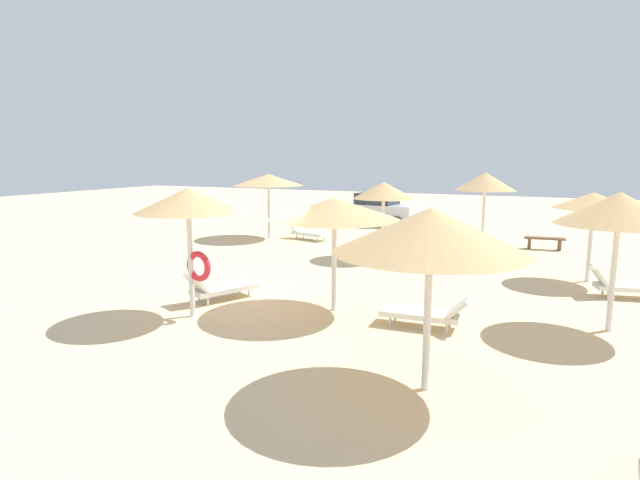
# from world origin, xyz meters

# --- Properties ---
(ground_plane) EXTENTS (80.00, 80.00, 0.00)m
(ground_plane) POSITION_xyz_m (0.00, 0.00, 0.00)
(ground_plane) COLOR beige
(parasol_0) EXTENTS (2.22, 2.22, 2.75)m
(parasol_0) POSITION_xyz_m (0.64, 6.98, 2.44)
(parasol_0) COLOR silver
(parasol_0) RESTS_ON ground
(parasol_1) EXTENTS (3.13, 3.13, 2.87)m
(parasol_1) POSITION_xyz_m (-5.50, 9.36, 2.60)
(parasol_1) COLOR silver
(parasol_1) RESTS_ON ground
(parasol_2) EXTENTS (2.27, 2.27, 2.63)m
(parasol_2) POSITION_xyz_m (7.25, 6.10, 2.38)
(parasol_2) COLOR silver
(parasol_2) RESTS_ON ground
(parasol_3) EXTENTS (2.40, 2.40, 2.96)m
(parasol_3) POSITION_xyz_m (-1.14, -1.52, 2.64)
(parasol_3) COLOR silver
(parasol_3) RESTS_ON ground
(parasol_5) EXTENTS (3.12, 3.12, 2.70)m
(parasol_5) POSITION_xyz_m (1.62, 0.32, 2.43)
(parasol_5) COLOR silver
(parasol_5) RESTS_ON ground
(parasol_6) EXTENTS (2.48, 2.48, 2.94)m
(parasol_6) POSITION_xyz_m (7.48, 1.38, 2.59)
(parasol_6) COLOR silver
(parasol_6) RESTS_ON ground
(parasol_7) EXTENTS (2.99, 2.99, 2.89)m
(parasol_7) POSITION_xyz_m (4.64, -3.02, 2.54)
(parasol_7) COLOR silver
(parasol_7) RESTS_ON ground
(parasol_8) EXTENTS (2.33, 2.33, 3.03)m
(parasol_8) POSITION_xyz_m (3.67, 10.38, 2.67)
(parasol_8) COLOR silver
(parasol_8) RESTS_ON ground
(lounger_0) EXTENTS (1.11, 1.96, 0.79)m
(lounger_0) POSITION_xyz_m (0.91, 8.92, 0.32)
(lounger_0) COLOR silver
(lounger_0) RESTS_ON ground
(lounger_1) EXTENTS (1.99, 1.08, 0.71)m
(lounger_1) POSITION_xyz_m (-3.69, 9.66, 0.32)
(lounger_1) COLOR silver
(lounger_1) RESTS_ON ground
(lounger_2) EXTENTS (1.94, 1.03, 0.81)m
(lounger_2) POSITION_xyz_m (8.06, 4.52, 0.33)
(lounger_2) COLOR silver
(lounger_2) RESTS_ON ground
(lounger_3) EXTENTS (1.34, 1.95, 0.79)m
(lounger_3) POSITION_xyz_m (-1.37, -0.14, 0.32)
(lounger_3) COLOR silver
(lounger_3) RESTS_ON ground
(lounger_5) EXTENTS (1.91, 0.72, 0.74)m
(lounger_5) POSITION_xyz_m (3.94, -0.02, 0.32)
(lounger_5) COLOR silver
(lounger_5) RESTS_ON ground
(bench_0) EXTENTS (1.53, 0.51, 0.49)m
(bench_0) POSITION_xyz_m (5.91, 11.36, 0.35)
(bench_0) COLOR brown
(bench_0) RESTS_ON ground
(parked_car) EXTENTS (4.19, 2.41, 1.72)m
(parked_car) POSITION_xyz_m (-2.36, 15.61, 0.82)
(parked_car) COLOR silver
(parked_car) RESTS_ON ground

